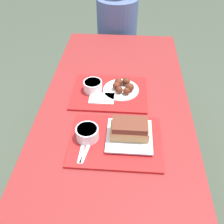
% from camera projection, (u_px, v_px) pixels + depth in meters
% --- Properties ---
extents(ground_plane, '(12.00, 12.00, 0.00)m').
position_uv_depth(ground_plane, '(114.00, 191.00, 1.77)').
color(ground_plane, '#424C3D').
extents(picnic_table, '(0.79, 1.85, 0.74)m').
position_uv_depth(picnic_table, '(114.00, 128.00, 1.33)').
color(picnic_table, maroon).
rests_on(picnic_table, ground_plane).
extents(picnic_bench_far, '(0.75, 0.28, 0.44)m').
position_uv_depth(picnic_bench_far, '(122.00, 61.00, 2.36)').
color(picnic_bench_far, maroon).
rests_on(picnic_bench_far, ground_plane).
extents(tray_near, '(0.41, 0.32, 0.01)m').
position_uv_depth(tray_near, '(116.00, 141.00, 1.14)').
color(tray_near, red).
rests_on(tray_near, picnic_table).
extents(tray_far, '(0.41, 0.32, 0.01)m').
position_uv_depth(tray_far, '(110.00, 93.00, 1.40)').
color(tray_far, red).
rests_on(tray_far, picnic_table).
extents(bowl_coleslaw_near, '(0.10, 0.10, 0.06)m').
position_uv_depth(bowl_coleslaw_near, '(87.00, 133.00, 1.12)').
color(bowl_coleslaw_near, silver).
rests_on(bowl_coleslaw_near, tray_near).
extents(brisket_sandwich_plate, '(0.21, 0.21, 0.10)m').
position_uv_depth(brisket_sandwich_plate, '(130.00, 132.00, 1.12)').
color(brisket_sandwich_plate, white).
rests_on(brisket_sandwich_plate, tray_near).
extents(plastic_fork_near, '(0.02, 0.17, 0.00)m').
position_uv_depth(plastic_fork_near, '(82.00, 148.00, 1.10)').
color(plastic_fork_near, white).
rests_on(plastic_fork_near, tray_near).
extents(plastic_knife_near, '(0.05, 0.17, 0.00)m').
position_uv_depth(plastic_knife_near, '(87.00, 148.00, 1.10)').
color(plastic_knife_near, white).
rests_on(plastic_knife_near, tray_near).
extents(condiment_packet, '(0.04, 0.03, 0.01)m').
position_uv_depth(condiment_packet, '(117.00, 128.00, 1.18)').
color(condiment_packet, '#3F3F47').
rests_on(condiment_packet, tray_near).
extents(bowl_coleslaw_far, '(0.10, 0.10, 0.06)m').
position_uv_depth(bowl_coleslaw_far, '(93.00, 86.00, 1.38)').
color(bowl_coleslaw_far, silver).
rests_on(bowl_coleslaw_far, tray_far).
extents(wings_plate_far, '(0.20, 0.20, 0.06)m').
position_uv_depth(wings_plate_far, '(122.00, 87.00, 1.39)').
color(wings_plate_far, white).
rests_on(wings_plate_far, tray_far).
extents(napkin_far, '(0.13, 0.09, 0.01)m').
position_uv_depth(napkin_far, '(102.00, 98.00, 1.35)').
color(napkin_far, white).
rests_on(napkin_far, tray_far).
extents(person_seated_across, '(0.34, 0.34, 0.68)m').
position_uv_depth(person_seated_across, '(117.00, 24.00, 2.12)').
color(person_seated_across, '#4C6093').
rests_on(person_seated_across, picnic_bench_far).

